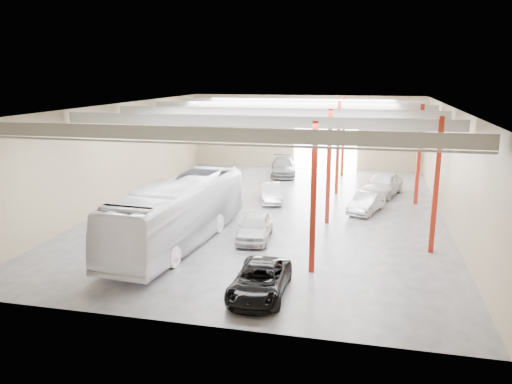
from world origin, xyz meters
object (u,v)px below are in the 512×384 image
at_px(car_row_c, 283,167).
at_px(black_sedan, 260,281).
at_px(car_row_b, 270,192).
at_px(coach_bus, 179,212).
at_px(car_right_far, 383,184).
at_px(car_right_near, 367,202).
at_px(car_row_a, 255,226).

bearing_deg(car_row_c, black_sedan, -91.73).
bearing_deg(car_row_b, coach_bus, -123.28).
height_order(car_row_b, car_right_far, car_right_far).
bearing_deg(car_row_b, car_right_near, -27.39).
distance_m(black_sedan, car_row_a, 7.24).
distance_m(car_row_c, car_right_far, 10.42).
distance_m(coach_bus, car_row_b, 10.47).
xyz_separation_m(black_sedan, car_right_far, (5.29, 19.26, 0.21)).
distance_m(car_row_a, car_row_b, 8.42).
distance_m(coach_bus, car_right_far, 17.69).
xyz_separation_m(car_row_c, car_right_near, (7.55, -10.94, -0.11)).
bearing_deg(coach_bus, car_row_b, 77.73).
relative_size(car_right_near, car_right_far, 0.81).
bearing_deg(car_right_far, car_row_a, -102.47).
height_order(coach_bus, car_row_c, coach_bus).
bearing_deg(car_right_far, car_right_near, -84.77).
height_order(coach_bus, car_row_b, coach_bus).
relative_size(car_row_b, car_right_near, 1.00).
bearing_deg(black_sedan, car_row_c, 97.08).
height_order(black_sedan, car_row_c, car_row_c).
bearing_deg(car_row_b, car_row_c, 78.05).
height_order(car_row_c, car_right_near, car_row_c).
height_order(coach_bus, car_right_near, coach_bus).
relative_size(car_row_b, car_right_far, 0.81).
xyz_separation_m(coach_bus, car_row_c, (2.27, 19.59, -0.95)).
height_order(car_row_a, car_right_near, car_row_a).
height_order(car_row_c, car_right_far, car_right_far).
xyz_separation_m(coach_bus, car_right_far, (10.97, 13.85, -0.87)).
relative_size(black_sedan, car_right_far, 0.92).
distance_m(car_right_near, car_right_far, 5.33).
bearing_deg(car_row_b, black_sedan, -96.62).
relative_size(black_sedan, car_row_c, 0.87).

